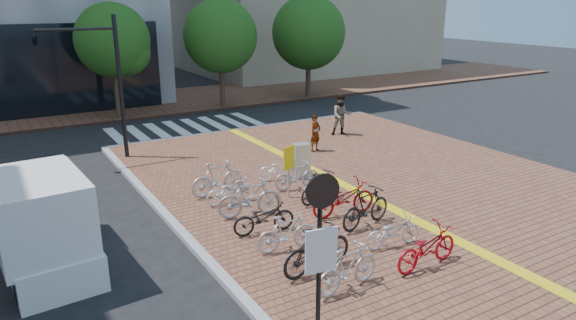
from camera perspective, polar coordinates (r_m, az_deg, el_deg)
ground at (r=14.40m, az=6.86°, el=-8.20°), size 120.00×120.00×0.00m
tactile_strip at (r=12.84m, az=28.58°, el=-12.98°), size 0.40×34.00×0.01m
kerb_north at (r=25.54m, az=-4.24°, el=3.51°), size 14.00×0.25×0.15m
far_sidewalk at (r=32.79m, az=-16.17°, el=5.98°), size 70.00×8.00×0.15m
crosswalk at (r=26.39m, az=-11.07°, el=3.53°), size 7.50×4.00×0.01m
street_trees at (r=30.66m, az=-5.65°, el=13.42°), size 16.20×4.60×6.35m
bike_0 at (r=11.35m, az=6.66°, el=-11.85°), size 1.78×0.69×1.04m
bike_1 at (r=11.94m, az=3.29°, el=-9.85°), size 1.98×0.73×1.16m
bike_2 at (r=12.93m, az=-0.15°, el=-8.06°), size 1.65×0.63×0.97m
bike_3 at (r=13.87m, az=-2.70°, el=-6.38°), size 1.79×0.83×0.91m
bike_4 at (r=14.86m, az=-4.28°, el=-4.24°), size 1.97×0.90×1.15m
bike_5 at (r=15.93m, az=-6.37°, el=-3.36°), size 1.63×0.60×0.85m
bike_6 at (r=16.65m, az=-7.84°, el=-1.99°), size 1.91×0.72×1.12m
bike_7 at (r=12.60m, az=15.17°, el=-9.36°), size 1.94×0.78×1.00m
bike_8 at (r=13.42m, az=11.62°, el=-7.77°), size 1.64×0.76×0.83m
bike_9 at (r=14.38m, az=8.67°, el=-5.23°), size 1.93×0.84×1.12m
bike_10 at (r=15.02m, az=6.19°, el=-4.25°), size 2.08×0.93×1.05m
bike_11 at (r=15.95m, az=3.66°, el=-2.97°), size 1.72×0.78×1.00m
bike_12 at (r=16.97m, az=1.01°, el=-1.73°), size 1.65×0.66×0.96m
bike_13 at (r=17.90m, az=-0.84°, el=-0.91°), size 1.67×0.86×0.84m
pedestrian_a at (r=21.24m, az=3.07°, el=3.00°), size 0.64×0.51×1.53m
pedestrian_b at (r=23.88m, az=5.96°, el=4.98°), size 1.14×1.05×1.88m
utility_box at (r=18.07m, az=1.47°, el=-0.06°), size 0.62×0.49×1.24m
yellow_sign at (r=16.00m, az=0.12°, el=-0.26°), size 0.46×0.18×1.71m
notice_sign at (r=8.92m, az=3.65°, el=-8.94°), size 0.61×0.18×3.32m
traffic_light_pole at (r=20.67m, az=-21.87°, el=9.99°), size 2.97×1.14×5.52m
box_truck at (r=13.58m, az=-25.67°, el=-6.16°), size 2.13×4.38×2.47m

